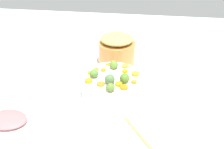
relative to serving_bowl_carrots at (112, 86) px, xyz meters
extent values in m
cube|color=white|center=(0.04, 0.00, -0.06)|extent=(2.40, 2.40, 0.02)
cylinder|color=white|center=(0.00, 0.00, 0.00)|extent=(0.28, 0.28, 0.10)
cylinder|color=#C87E3D|center=(0.02, -0.32, 0.01)|extent=(0.20, 0.20, 0.13)
ellipsoid|color=tan|center=(0.02, -0.32, 0.10)|extent=(0.18, 0.18, 0.05)
cylinder|color=orange|center=(-0.05, -0.10, 0.06)|extent=(0.05, 0.05, 0.01)
cylinder|color=orange|center=(0.09, 0.06, 0.06)|extent=(0.04, 0.04, 0.01)
cylinder|color=orange|center=(0.10, -0.01, 0.06)|extent=(0.03, 0.03, 0.01)
cylinder|color=orange|center=(0.05, -0.04, 0.06)|extent=(0.03, 0.03, 0.01)
cylinder|color=orange|center=(-0.05, 0.01, 0.06)|extent=(0.03, 0.03, 0.01)
cylinder|color=orange|center=(-0.04, 0.06, 0.06)|extent=(0.04, 0.04, 0.01)
cylinder|color=orange|center=(-0.06, 0.09, 0.06)|extent=(0.05, 0.05, 0.01)
cylinder|color=orange|center=(0.03, 0.07, 0.06)|extent=(0.04, 0.04, 0.01)
cylinder|color=orange|center=(-0.05, -0.05, 0.06)|extent=(0.03, 0.03, 0.01)
cylinder|color=orange|center=(0.03, -0.10, 0.06)|extent=(0.03, 0.03, 0.01)
cylinder|color=orange|center=(0.08, -0.05, 0.06)|extent=(0.03, 0.03, 0.01)
cylinder|color=orange|center=(-0.10, 0.04, 0.06)|extent=(0.03, 0.03, 0.01)
cylinder|color=orange|center=(-0.10, -0.03, 0.06)|extent=(0.05, 0.05, 0.01)
sphere|color=#57732C|center=(-0.01, 0.11, 0.07)|extent=(0.04, 0.04, 0.04)
sphere|color=olive|center=(0.00, -0.07, 0.07)|extent=(0.04, 0.04, 0.04)
sphere|color=#4A7224|center=(-0.06, 0.04, 0.07)|extent=(0.04, 0.04, 0.04)
sphere|color=#507F32|center=(0.08, 0.02, 0.07)|extent=(0.04, 0.04, 0.04)
sphere|color=#4B6C3D|center=(0.00, 0.06, 0.07)|extent=(0.04, 0.04, 0.04)
cube|color=tan|center=(-0.15, 0.25, -0.05)|extent=(0.15, 0.21, 0.01)
cylinder|color=white|center=(0.39, 0.25, -0.05)|extent=(0.25, 0.25, 0.01)
ellipsoid|color=#BD676A|center=(0.38, 0.25, -0.03)|extent=(0.17, 0.13, 0.03)
camera|label=1|loc=(-0.14, 0.98, 0.65)|focal=42.22mm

